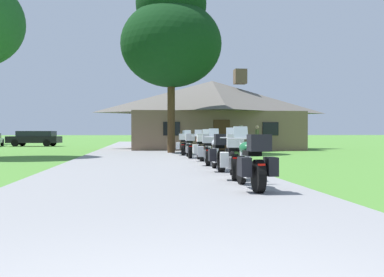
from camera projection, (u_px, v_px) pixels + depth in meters
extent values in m
plane|color=#4C8433|center=(146.00, 157.00, 22.40)|extent=(500.00, 500.00, 0.00)
cube|color=gray|center=(147.00, 159.00, 20.41)|extent=(6.40, 80.00, 0.06)
cylinder|color=black|center=(241.00, 170.00, 9.88)|extent=(0.11, 0.64, 0.64)
cylinder|color=black|center=(258.00, 176.00, 8.45)|extent=(0.16, 0.64, 0.64)
cube|color=silver|center=(249.00, 170.00, 9.14)|extent=(0.26, 0.56, 0.30)
ellipsoid|color=#195B33|center=(246.00, 148.00, 9.39)|extent=(0.30, 0.52, 0.26)
cube|color=black|center=(252.00, 153.00, 8.94)|extent=(0.28, 0.52, 0.10)
cylinder|color=silver|center=(242.00, 139.00, 9.83)|extent=(0.66, 0.03, 0.03)
cylinder|color=silver|center=(241.00, 154.00, 9.87)|extent=(0.06, 0.24, 0.73)
cube|color=#B2BCC6|center=(241.00, 132.00, 9.92)|extent=(0.32, 0.11, 0.27)
sphere|color=silver|center=(242.00, 145.00, 9.83)|extent=(0.11, 0.11, 0.11)
cube|color=black|center=(259.00, 143.00, 8.39)|extent=(0.40, 0.36, 0.32)
cube|color=red|center=(262.00, 165.00, 8.22)|extent=(0.14, 0.03, 0.06)
cylinder|color=silver|center=(261.00, 180.00, 8.78)|extent=(0.07, 0.55, 0.07)
cube|color=black|center=(244.00, 167.00, 8.46)|extent=(0.20, 0.40, 0.36)
cube|color=black|center=(271.00, 166.00, 8.52)|extent=(0.20, 0.40, 0.36)
cylinder|color=black|center=(232.00, 163.00, 12.11)|extent=(0.21, 0.65, 0.64)
cylinder|color=black|center=(235.00, 167.00, 10.67)|extent=(0.25, 0.66, 0.64)
cube|color=silver|center=(234.00, 163.00, 11.37)|extent=(0.34, 0.59, 0.30)
ellipsoid|color=black|center=(233.00, 145.00, 11.62)|extent=(0.38, 0.56, 0.26)
cube|color=black|center=(234.00, 149.00, 11.16)|extent=(0.36, 0.56, 0.10)
cylinder|color=silver|center=(232.00, 138.00, 12.06)|extent=(0.66, 0.13, 0.03)
cylinder|color=silver|center=(232.00, 150.00, 12.10)|extent=(0.10, 0.24, 0.73)
cube|color=#B2BCC6|center=(232.00, 133.00, 12.16)|extent=(0.33, 0.16, 0.27)
sphere|color=silver|center=(232.00, 143.00, 12.06)|extent=(0.11, 0.11, 0.11)
cube|color=silver|center=(235.00, 141.00, 10.61)|extent=(0.45, 0.42, 0.32)
cube|color=red|center=(236.00, 158.00, 10.45)|extent=(0.14, 0.05, 0.06)
cylinder|color=silver|center=(240.00, 170.00, 10.98)|extent=(0.15, 0.55, 0.07)
cube|color=silver|center=(224.00, 160.00, 10.73)|extent=(0.26, 0.43, 0.36)
cube|color=silver|center=(246.00, 160.00, 10.71)|extent=(0.26, 0.43, 0.36)
cylinder|color=black|center=(214.00, 158.00, 14.41)|extent=(0.12, 0.64, 0.64)
cylinder|color=black|center=(221.00, 161.00, 12.98)|extent=(0.17, 0.64, 0.64)
cube|color=silver|center=(218.00, 158.00, 13.68)|extent=(0.27, 0.56, 0.30)
ellipsoid|color=#B2B5BC|center=(216.00, 143.00, 13.93)|extent=(0.31, 0.53, 0.26)
cube|color=black|center=(219.00, 146.00, 13.47)|extent=(0.29, 0.53, 0.10)
cylinder|color=silver|center=(214.00, 137.00, 14.37)|extent=(0.66, 0.04, 0.03)
cylinder|color=silver|center=(214.00, 147.00, 14.41)|extent=(0.06, 0.24, 0.73)
cube|color=#B2BCC6|center=(214.00, 133.00, 14.46)|extent=(0.32, 0.12, 0.27)
sphere|color=silver|center=(214.00, 141.00, 14.37)|extent=(0.11, 0.11, 0.11)
cube|color=black|center=(222.00, 139.00, 12.92)|extent=(0.41, 0.37, 0.32)
cube|color=red|center=(222.00, 154.00, 12.76)|extent=(0.14, 0.03, 0.06)
cylinder|color=silver|center=(224.00, 164.00, 13.31)|extent=(0.08, 0.55, 0.07)
cube|color=black|center=(212.00, 155.00, 13.00)|extent=(0.21, 0.40, 0.36)
cube|color=black|center=(230.00, 155.00, 13.05)|extent=(0.21, 0.40, 0.36)
cylinder|color=black|center=(207.00, 155.00, 16.86)|extent=(0.18, 0.65, 0.64)
cylinder|color=black|center=(208.00, 157.00, 15.42)|extent=(0.22, 0.65, 0.64)
cube|color=silver|center=(207.00, 154.00, 16.12)|extent=(0.32, 0.59, 0.30)
ellipsoid|color=gold|center=(207.00, 142.00, 16.38)|extent=(0.36, 0.55, 0.26)
cube|color=black|center=(208.00, 144.00, 15.92)|extent=(0.34, 0.55, 0.10)
cylinder|color=silver|center=(207.00, 136.00, 16.82)|extent=(0.66, 0.11, 0.03)
cylinder|color=silver|center=(207.00, 145.00, 16.86)|extent=(0.09, 0.24, 0.73)
cube|color=#B2BCC6|center=(207.00, 133.00, 16.91)|extent=(0.33, 0.14, 0.27)
sphere|color=silver|center=(207.00, 140.00, 16.82)|extent=(0.11, 0.11, 0.11)
cube|color=#B7B7BC|center=(208.00, 138.00, 15.37)|extent=(0.44, 0.40, 0.32)
cube|color=red|center=(208.00, 151.00, 15.20)|extent=(0.14, 0.05, 0.06)
cylinder|color=silver|center=(212.00, 159.00, 15.75)|extent=(0.13, 0.55, 0.07)
cube|color=#B7B7BC|center=(201.00, 152.00, 15.47)|extent=(0.24, 0.42, 0.36)
cube|color=#B7B7BC|center=(216.00, 152.00, 15.47)|extent=(0.24, 0.42, 0.36)
cylinder|color=black|center=(199.00, 152.00, 19.38)|extent=(0.13, 0.64, 0.64)
cylinder|color=black|center=(202.00, 153.00, 17.94)|extent=(0.18, 0.65, 0.64)
cube|color=silver|center=(200.00, 151.00, 18.64)|extent=(0.28, 0.57, 0.30)
ellipsoid|color=maroon|center=(200.00, 140.00, 18.89)|extent=(0.32, 0.53, 0.26)
cube|color=black|center=(201.00, 143.00, 18.43)|extent=(0.30, 0.53, 0.10)
cylinder|color=silver|center=(199.00, 136.00, 19.33)|extent=(0.66, 0.06, 0.03)
cylinder|color=silver|center=(199.00, 144.00, 19.37)|extent=(0.07, 0.24, 0.73)
cube|color=#B2BCC6|center=(198.00, 133.00, 19.42)|extent=(0.32, 0.12, 0.27)
sphere|color=silver|center=(199.00, 139.00, 19.33)|extent=(0.11, 0.11, 0.11)
cube|color=silver|center=(202.00, 138.00, 17.88)|extent=(0.41, 0.37, 0.32)
cube|color=red|center=(202.00, 148.00, 17.72)|extent=(0.14, 0.04, 0.06)
cylinder|color=silver|center=(204.00, 155.00, 18.27)|extent=(0.09, 0.55, 0.07)
cube|color=silver|center=(195.00, 149.00, 17.97)|extent=(0.21, 0.41, 0.36)
cube|color=silver|center=(208.00, 149.00, 18.01)|extent=(0.21, 0.41, 0.36)
cylinder|color=black|center=(188.00, 150.00, 21.43)|extent=(0.13, 0.64, 0.64)
cylinder|color=black|center=(190.00, 151.00, 20.00)|extent=(0.17, 0.64, 0.64)
cube|color=silver|center=(189.00, 149.00, 20.70)|extent=(0.28, 0.57, 0.30)
ellipsoid|color=#B2B5BC|center=(188.00, 140.00, 20.95)|extent=(0.32, 0.53, 0.26)
cube|color=black|center=(189.00, 142.00, 20.49)|extent=(0.30, 0.53, 0.10)
cylinder|color=silver|center=(188.00, 136.00, 21.39)|extent=(0.66, 0.05, 0.03)
cylinder|color=silver|center=(188.00, 143.00, 21.43)|extent=(0.07, 0.24, 0.73)
cube|color=#B2BCC6|center=(188.00, 133.00, 21.48)|extent=(0.32, 0.12, 0.27)
sphere|color=silver|center=(188.00, 139.00, 21.39)|extent=(0.11, 0.11, 0.11)
cube|color=#B7B7BC|center=(190.00, 137.00, 19.94)|extent=(0.41, 0.37, 0.32)
cube|color=red|center=(190.00, 147.00, 19.78)|extent=(0.14, 0.03, 0.06)
cylinder|color=silver|center=(193.00, 153.00, 20.33)|extent=(0.09, 0.55, 0.07)
cylinder|color=black|center=(185.00, 148.00, 24.07)|extent=(0.22, 0.65, 0.64)
cylinder|color=black|center=(183.00, 149.00, 22.63)|extent=(0.26, 0.66, 0.64)
cube|color=silver|center=(184.00, 148.00, 23.33)|extent=(0.35, 0.60, 0.30)
ellipsoid|color=gold|center=(185.00, 139.00, 23.58)|extent=(0.39, 0.56, 0.26)
cube|color=black|center=(184.00, 141.00, 23.13)|extent=(0.37, 0.56, 0.10)
cylinder|color=silver|center=(185.00, 135.00, 24.02)|extent=(0.66, 0.15, 0.03)
cylinder|color=silver|center=(185.00, 142.00, 24.07)|extent=(0.10, 0.24, 0.73)
cube|color=#B2BCC6|center=(185.00, 133.00, 24.12)|extent=(0.33, 0.16, 0.27)
sphere|color=silver|center=(185.00, 138.00, 24.02)|extent=(0.11, 0.11, 0.11)
cube|color=silver|center=(183.00, 137.00, 22.57)|extent=(0.46, 0.42, 0.32)
cube|color=red|center=(183.00, 145.00, 22.41)|extent=(0.14, 0.05, 0.06)
cylinder|color=silver|center=(186.00, 151.00, 22.94)|extent=(0.17, 0.55, 0.07)
cube|color=silver|center=(178.00, 146.00, 22.70)|extent=(0.27, 0.43, 0.36)
cube|color=silver|center=(188.00, 146.00, 22.66)|extent=(0.27, 0.43, 0.36)
cube|color=brown|center=(212.00, 131.00, 33.31)|extent=(11.93, 7.84, 2.72)
pyramid|color=#5B5651|center=(212.00, 97.00, 33.28)|extent=(12.65, 8.32, 2.42)
cube|color=brown|center=(240.00, 77.00, 33.50)|extent=(0.90, 0.90, 1.10)
cube|color=#472D19|center=(222.00, 135.00, 29.39)|extent=(1.10, 0.08, 2.10)
cube|color=black|center=(172.00, 129.00, 29.00)|extent=(1.10, 0.06, 0.90)
cube|color=black|center=(271.00, 129.00, 29.76)|extent=(1.10, 0.06, 0.90)
cylinder|color=#75664C|center=(240.00, 146.00, 27.12)|extent=(0.14, 0.14, 0.86)
cylinder|color=#75664C|center=(242.00, 146.00, 27.09)|extent=(0.14, 0.14, 0.86)
cube|color=#2D56AD|center=(241.00, 134.00, 27.10)|extent=(0.40, 0.30, 0.56)
cylinder|color=#2D56AD|center=(237.00, 135.00, 27.13)|extent=(0.09, 0.09, 0.58)
cylinder|color=#2D56AD|center=(245.00, 135.00, 27.07)|extent=(0.09, 0.09, 0.58)
sphere|color=tan|center=(241.00, 127.00, 27.09)|extent=(0.21, 0.21, 0.21)
cylinder|color=#B2AD99|center=(241.00, 126.00, 27.09)|extent=(0.22, 0.22, 0.05)
cylinder|color=black|center=(257.00, 146.00, 25.92)|extent=(0.14, 0.14, 0.86)
cylinder|color=black|center=(257.00, 146.00, 26.10)|extent=(0.14, 0.14, 0.86)
cube|color=#5B6638|center=(257.00, 134.00, 26.00)|extent=(0.30, 0.40, 0.56)
cylinder|color=#5B6638|center=(257.00, 135.00, 25.77)|extent=(0.09, 0.09, 0.58)
cylinder|color=#5B6638|center=(257.00, 135.00, 26.23)|extent=(0.09, 0.09, 0.58)
sphere|color=tan|center=(257.00, 127.00, 26.00)|extent=(0.21, 0.21, 0.21)
cylinder|color=#422D19|center=(171.00, 113.00, 25.81)|extent=(0.44, 0.44, 4.77)
ellipsoid|color=#0F3314|center=(171.00, 44.00, 25.76)|extent=(5.88, 5.88, 5.00)
ellipsoid|color=black|center=(171.00, 4.00, 25.73)|extent=(4.12, 4.12, 4.41)
cube|color=black|center=(34.00, 140.00, 40.33)|extent=(4.78, 2.36, 0.60)
cube|color=black|center=(36.00, 134.00, 40.32)|extent=(3.39, 1.98, 0.48)
cylinder|color=black|center=(15.00, 143.00, 39.49)|extent=(0.66, 0.29, 0.64)
cylinder|color=black|center=(22.00, 143.00, 41.18)|extent=(0.66, 0.29, 0.64)
cylinder|color=black|center=(47.00, 143.00, 39.48)|extent=(0.66, 0.29, 0.64)
cylinder|color=black|center=(53.00, 143.00, 41.18)|extent=(0.66, 0.29, 0.64)
cylinder|color=black|center=(2.00, 142.00, 41.80)|extent=(0.31, 0.67, 0.64)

